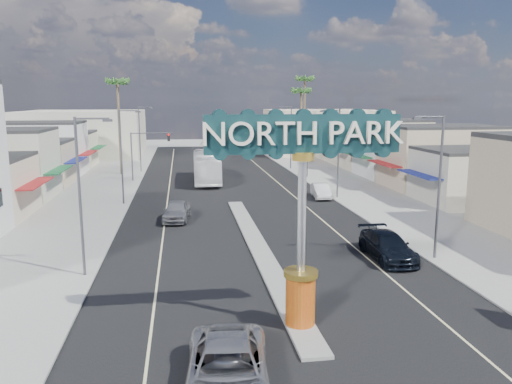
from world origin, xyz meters
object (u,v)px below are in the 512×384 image
object	(u,v)px
streetlight_l_near	(82,189)
car_parked_right	(321,191)
streetlight_l_far	(141,136)
palm_left_far	(117,87)
city_bus	(206,167)
streetlight_r_mid	(337,149)
palm_right_mid	(301,95)
streetlight_r_far	(290,134)
streetlight_r_near	(437,180)
traffic_signal_right	(294,145)
gateway_sign	(302,195)
traffic_signal_left	(147,147)
car_parked_left	(177,211)
suv_right	(387,246)
streetlight_l_mid	(123,152)
palm_right_far	(305,84)
suv_left	(227,371)

from	to	relation	value
streetlight_l_near	car_parked_right	world-z (taller)	streetlight_l_near
streetlight_l_far	palm_left_far	bearing A→B (deg)	-142.08
streetlight_l_far	city_bus	bearing A→B (deg)	-47.38
streetlight_r_mid	palm_right_mid	world-z (taller)	palm_right_mid
streetlight_r_far	streetlight_r_near	bearing A→B (deg)	-90.00
traffic_signal_right	gateway_sign	bearing A→B (deg)	-102.33
palm_right_mid	gateway_sign	bearing A→B (deg)	-103.53
streetlight_r_far	traffic_signal_left	bearing A→B (deg)	-157.80
gateway_sign	car_parked_left	distance (m)	22.18
car_parked_right	traffic_signal_left	bearing A→B (deg)	148.53
gateway_sign	city_bus	distance (m)	41.11
streetlight_r_near	streetlight_l_near	bearing A→B (deg)	180.00
streetlight_r_far	palm_left_far	xyz separation A→B (m)	(-23.43, -2.00, 6.43)
traffic_signal_left	streetlight_r_near	xyz separation A→B (m)	(19.62, -33.99, 0.79)
gateway_sign	car_parked_right	size ratio (longest dim) A/B	2.07
gateway_sign	traffic_signal_right	distance (m)	43.04
traffic_signal_right	palm_right_mid	size ratio (longest dim) A/B	0.50
palm_right_mid	suv_right	xyz separation A→B (m)	(-5.31, -45.42, -9.78)
streetlight_l_far	palm_right_mid	world-z (taller)	palm_right_mid
traffic_signal_left	traffic_signal_right	world-z (taller)	same
streetlight_l_mid	car_parked_left	size ratio (longest dim) A/B	1.83
streetlight_l_mid	palm_right_mid	world-z (taller)	palm_right_mid
traffic_signal_right	palm_left_far	world-z (taller)	palm_left_far
traffic_signal_left	streetlight_l_near	world-z (taller)	streetlight_l_near
streetlight_r_mid	streetlight_r_far	world-z (taller)	same
streetlight_l_far	car_parked_left	xyz separation A→B (m)	(4.93, -29.14, -4.23)
palm_right_mid	car_parked_right	distance (m)	27.65
streetlight_l_near	car_parked_left	world-z (taller)	streetlight_l_near
traffic_signal_right	streetlight_l_near	size ratio (longest dim) A/B	0.67
traffic_signal_left	streetlight_r_mid	size ratio (longest dim) A/B	0.67
streetlight_l_near	suv_right	bearing A→B (deg)	1.83
traffic_signal_left	palm_right_far	world-z (taller)	palm_right_far
streetlight_l_mid	car_parked_right	world-z (taller)	streetlight_l_mid
streetlight_r_near	car_parked_left	xyz separation A→B (m)	(-15.93, 12.86, -4.23)
traffic_signal_left	streetlight_l_mid	xyz separation A→B (m)	(-1.25, -13.99, 0.79)
streetlight_l_near	palm_right_mid	size ratio (longest dim) A/B	0.74
streetlight_l_near	car_parked_right	bearing A→B (deg)	46.51
traffic_signal_right	suv_left	distance (m)	48.49
streetlight_l_near	streetlight_l_far	xyz separation A→B (m)	(0.00, 42.00, 0.00)
streetlight_l_far	car_parked_left	distance (m)	29.86
gateway_sign	palm_right_far	distance (m)	62.20
suv_left	streetlight_r_mid	bearing A→B (deg)	72.06
palm_right_mid	streetlight_l_near	bearing A→B (deg)	-116.99
suv_right	palm_right_mid	bearing A→B (deg)	83.67
streetlight_r_near	traffic_signal_left	bearing A→B (deg)	119.99
streetlight_l_mid	city_bus	size ratio (longest dim) A/B	0.70
streetlight_r_near	suv_right	size ratio (longest dim) A/B	1.59
suv_left	streetlight_r_near	bearing A→B (deg)	47.31
streetlight_l_near	streetlight_l_mid	xyz separation A→B (m)	(0.00, 20.00, 0.00)
traffic_signal_left	palm_right_mid	xyz separation A→B (m)	(22.18, 12.01, 6.33)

